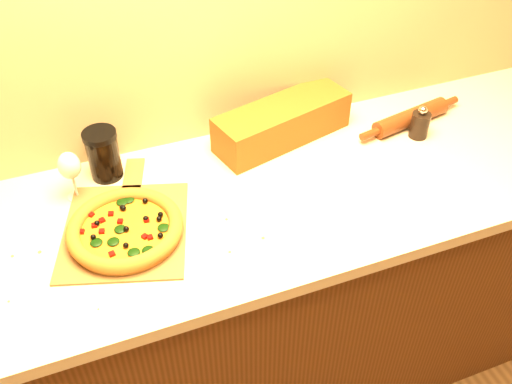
% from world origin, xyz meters
% --- Properties ---
extents(cabinet, '(2.80, 0.65, 0.86)m').
position_xyz_m(cabinet, '(0.00, 1.43, 0.43)').
color(cabinet, '#4E2B10').
rests_on(cabinet, ground).
extents(countertop, '(2.84, 0.68, 0.04)m').
position_xyz_m(countertop, '(0.00, 1.43, 0.88)').
color(countertop, beige).
rests_on(countertop, cabinet).
extents(pizza_peel, '(0.41, 0.51, 0.01)m').
position_xyz_m(pizza_peel, '(-0.30, 1.43, 0.90)').
color(pizza_peel, brown).
rests_on(pizza_peel, countertop).
extents(pizza, '(0.30, 0.30, 0.04)m').
position_xyz_m(pizza, '(-0.30, 1.40, 0.93)').
color(pizza, '#B3742C').
rests_on(pizza, pizza_peel).
extents(pepper_grinder, '(0.06, 0.06, 0.11)m').
position_xyz_m(pepper_grinder, '(0.65, 1.51, 0.95)').
color(pepper_grinder, black).
rests_on(pepper_grinder, countertop).
extents(rolling_pin, '(0.41, 0.11, 0.06)m').
position_xyz_m(rolling_pin, '(0.66, 1.57, 0.93)').
color(rolling_pin, '#55250E').
rests_on(rolling_pin, countertop).
extents(bread_bag, '(0.46, 0.25, 0.12)m').
position_xyz_m(bread_bag, '(0.24, 1.65, 0.96)').
color(bread_bag, brown).
rests_on(bread_bag, countertop).
extents(wine_glass, '(0.06, 0.06, 0.15)m').
position_xyz_m(wine_glass, '(-0.40, 1.60, 1.01)').
color(wine_glass, silver).
rests_on(wine_glass, countertop).
extents(dark_jar, '(0.10, 0.10, 0.15)m').
position_xyz_m(dark_jar, '(-0.30, 1.66, 0.98)').
color(dark_jar, black).
rests_on(dark_jar, countertop).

